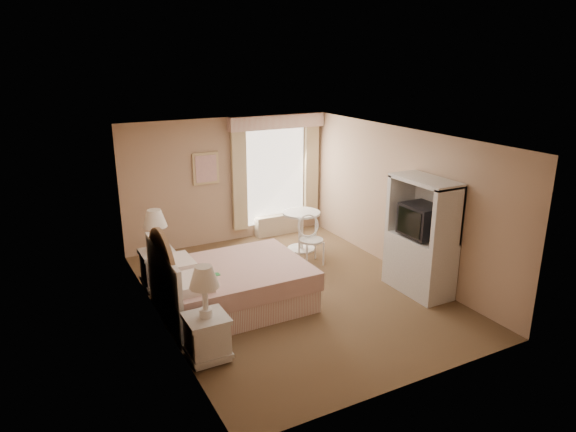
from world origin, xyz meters
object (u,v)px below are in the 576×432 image
nightstand_near (207,325)px  cafe_chair (310,236)px  armoire (421,246)px  round_table (301,225)px  nightstand_far (158,259)px  bed (227,285)px

nightstand_near → cafe_chair: (2.70, 2.11, 0.05)m
nightstand_near → armoire: (3.65, 0.28, 0.31)m
round_table → armoire: bearing=-72.6°
cafe_chair → round_table: bearing=78.9°
armoire → nightstand_near: bearing=-175.6°
armoire → cafe_chair: bearing=117.5°
round_table → armoire: 2.60m
nightstand_far → cafe_chair: (2.70, -0.26, 0.03)m
armoire → round_table: bearing=107.4°
nightstand_far → armoire: size_ratio=0.70×
cafe_chair → armoire: 2.08m
bed → nightstand_near: 1.38m
bed → nightstand_far: bearing=121.1°
nightstand_far → armoire: armoire is taller
nightstand_far → round_table: bearing=7.6°
nightstand_near → armoire: armoire is taller
bed → cafe_chair: bearing=25.4°
nightstand_near → nightstand_far: bearing=90.0°
bed → nightstand_far: (-0.72, 1.20, 0.13)m
armoire → bed: bearing=163.1°
bed → round_table: bed is taller
bed → round_table: (2.16, 1.58, 0.15)m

